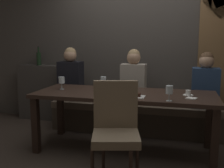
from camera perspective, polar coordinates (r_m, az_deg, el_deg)
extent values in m
plane|color=#382D26|center=(3.55, 2.54, -13.65)|extent=(9.00, 9.00, 0.00)
cube|color=#423D38|center=(4.47, 6.00, 10.70)|extent=(6.00, 0.12, 3.00)
cube|color=#38342F|center=(4.87, -12.88, -1.72)|extent=(1.10, 0.28, 0.95)
cube|color=black|center=(3.48, -15.73, -8.38)|extent=(0.08, 0.08, 0.69)
cube|color=black|center=(3.05, 20.76, -11.14)|extent=(0.08, 0.08, 0.69)
cube|color=black|center=(4.07, -10.76, -5.63)|extent=(0.08, 0.08, 0.69)
cube|color=black|center=(3.71, 19.64, -7.45)|extent=(0.08, 0.08, 0.69)
cube|color=#302119|center=(3.34, 2.62, -2.22)|extent=(2.20, 0.84, 0.04)
cube|color=#40352A|center=(4.14, 4.60, -7.74)|extent=(2.50, 0.40, 0.35)
cube|color=brown|center=(4.08, 4.64, -4.71)|extent=(2.50, 0.44, 0.10)
cylinder|color=#302119|center=(2.62, -4.18, -17.24)|extent=(0.04, 0.04, 0.42)
cylinder|color=#302119|center=(2.93, -1.85, -14.25)|extent=(0.04, 0.04, 0.42)
cylinder|color=#302119|center=(2.86, 5.33, -14.91)|extent=(0.04, 0.04, 0.42)
cube|color=#7F6B51|center=(2.64, 0.82, -11.16)|extent=(0.54, 0.54, 0.08)
cube|color=#7F6B51|center=(2.74, 0.76, -4.26)|extent=(0.44, 0.17, 0.48)
cube|color=black|center=(4.32, -8.66, 0.72)|extent=(0.36, 0.24, 0.60)
sphere|color=tan|center=(4.28, -8.79, 5.92)|extent=(0.20, 0.20, 0.20)
sphere|color=#9E7F56|center=(4.29, -8.74, 6.40)|extent=(0.18, 0.18, 0.18)
cube|color=#9E9384|center=(4.03, 4.52, 0.08)|extent=(0.36, 0.24, 0.58)
sphere|color=tan|center=(3.99, 4.59, 5.52)|extent=(0.20, 0.20, 0.20)
sphere|color=#9E7F56|center=(3.99, 4.62, 6.03)|extent=(0.18, 0.18, 0.18)
cube|color=navy|center=(3.96, 18.99, -0.78)|extent=(0.36, 0.24, 0.55)
sphere|color=tan|center=(3.91, 19.27, 4.54)|extent=(0.20, 0.20, 0.20)
sphere|color=brown|center=(3.92, 19.29, 5.06)|extent=(0.18, 0.18, 0.18)
cylinder|color=black|center=(4.86, -15.13, 5.12)|extent=(0.08, 0.08, 0.22)
cylinder|color=black|center=(4.86, -15.20, 6.95)|extent=(0.03, 0.03, 0.09)
cylinder|color=black|center=(4.86, -15.23, 7.57)|extent=(0.03, 0.03, 0.02)
cylinder|color=silver|center=(3.59, -1.83, -1.00)|extent=(0.06, 0.06, 0.00)
cylinder|color=silver|center=(3.59, -1.83, -0.38)|extent=(0.01, 0.01, 0.07)
cylinder|color=silver|center=(3.57, -1.84, 0.89)|extent=(0.08, 0.08, 0.08)
cylinder|color=silver|center=(3.63, -10.48, -1.05)|extent=(0.06, 0.06, 0.00)
cylinder|color=silver|center=(3.62, -10.50, -0.44)|extent=(0.01, 0.01, 0.07)
cylinder|color=silver|center=(3.61, -10.54, 0.82)|extent=(0.08, 0.08, 0.08)
cylinder|color=silver|center=(2.94, 11.89, -3.47)|extent=(0.06, 0.06, 0.00)
cylinder|color=silver|center=(2.93, 11.91, -2.72)|extent=(0.01, 0.01, 0.07)
cylinder|color=silver|center=(2.92, 11.96, -1.18)|extent=(0.08, 0.08, 0.08)
cylinder|color=white|center=(3.29, 15.69, -2.25)|extent=(0.12, 0.12, 0.01)
cylinder|color=white|center=(3.28, 15.72, -1.70)|extent=(0.06, 0.06, 0.06)
cylinder|color=brown|center=(3.28, 15.73, -1.29)|extent=(0.05, 0.05, 0.01)
cube|color=white|center=(3.07, 5.08, -2.71)|extent=(0.19, 0.19, 0.01)
cube|color=#381E14|center=(3.07, 5.27, -2.27)|extent=(0.08, 0.06, 0.04)
cube|color=silver|center=(3.12, 2.60, -2.55)|extent=(0.05, 0.17, 0.01)
cube|color=silver|center=(3.12, 16.37, -2.89)|extent=(0.14, 0.13, 0.01)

